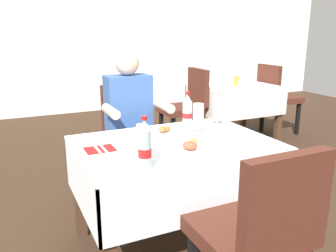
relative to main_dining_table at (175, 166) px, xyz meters
The scene contains 18 objects.
ground_plane 0.58m from the main_dining_table, 45.78° to the left, with size 11.00×11.00×0.00m, color #382619.
back_wall 4.49m from the main_dining_table, 89.17° to the left, with size 11.00×0.12×3.10m, color white.
main_dining_table is the anchor object (origin of this frame).
chair_far_diner_seat 0.82m from the main_dining_table, 90.00° to the left, with size 0.44×0.50×0.97m.
chair_near_camera_side 0.82m from the main_dining_table, 90.00° to the right, with size 0.44×0.50×0.97m.
seated_diner_far 0.73m from the main_dining_table, 93.35° to the left, with size 0.50×0.46×1.26m.
plate_near_camera 0.26m from the main_dining_table, 87.62° to the right, with size 0.25×0.25×0.07m.
plate_far_diner 0.26m from the main_dining_table, 79.37° to the left, with size 0.24×0.24×0.06m.
beer_glass_left 0.49m from the main_dining_table, 141.65° to the right, with size 0.07×0.07×0.21m.
beer_glass_middle 0.39m from the main_dining_table, 27.25° to the left, with size 0.07×0.07×0.20m.
beer_glass_right 0.63m from the main_dining_table, 28.48° to the left, with size 0.07×0.07×0.21m.
cola_bottle_primary 0.48m from the main_dining_table, 50.28° to the left, with size 0.07×0.07×0.26m.
cola_bottle_secondary 0.57m from the main_dining_table, 134.00° to the right, with size 0.07×0.07×0.28m.
napkin_cutlery_set 0.50m from the main_dining_table, behind, with size 0.17×0.19×0.01m.
background_dining_table 2.50m from the main_dining_table, 45.74° to the left, with size 0.99×0.85×0.73m.
background_chair_left 2.07m from the main_dining_table, 59.82° to the left, with size 0.50×0.44×0.97m.
background_chair_right 3.04m from the main_dining_table, 36.17° to the left, with size 0.50×0.44×0.97m.
background_table_tumbler 2.56m from the main_dining_table, 45.64° to the left, with size 0.06×0.06×0.11m, color #C68928.
Camera 1 is at (-1.01, -1.98, 1.42)m, focal length 37.64 mm.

